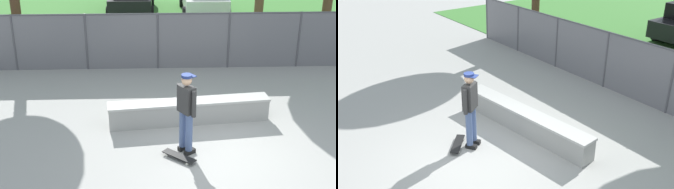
# 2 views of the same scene
# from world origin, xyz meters

# --- Properties ---
(ground_plane) EXTENTS (80.00, 80.00, 0.00)m
(ground_plane) POSITION_xyz_m (0.00, 0.00, 0.00)
(ground_plane) COLOR #9E9E99
(concrete_ledge) EXTENTS (4.01, 0.94, 0.58)m
(concrete_ledge) POSITION_xyz_m (-0.41, 1.65, 0.29)
(concrete_ledge) COLOR #999993
(concrete_ledge) RESTS_ON ground
(skateboarder) EXTENTS (0.42, 0.51, 1.84)m
(skateboarder) POSITION_xyz_m (-0.60, 0.22, 1.03)
(skateboarder) COLOR black
(skateboarder) RESTS_ON ground
(skateboard) EXTENTS (0.74, 0.68, 0.09)m
(skateboard) POSITION_xyz_m (-0.76, -0.07, 0.07)
(skateboard) COLOR black
(skateboard) RESTS_ON ground
(chainlink_fence) EXTENTS (15.64, 0.07, 1.79)m
(chainlink_fence) POSITION_xyz_m (-0.00, 5.41, 0.97)
(chainlink_fence) COLOR #4C4C51
(chainlink_fence) RESTS_ON ground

